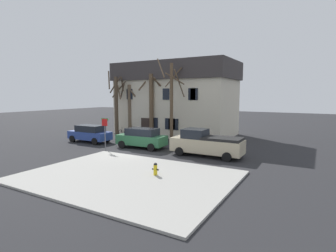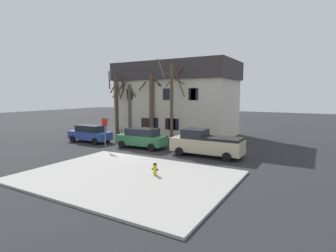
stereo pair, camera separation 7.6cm
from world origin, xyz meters
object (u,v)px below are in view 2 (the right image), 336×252
at_px(tree_bare_near, 117,103).
at_px(tree_bare_end, 172,99).
at_px(tree_bare_mid, 130,106).
at_px(car_blue_wagon, 90,133).
at_px(tree_bare_far, 152,103).
at_px(bicycle_leaning, 123,133).
at_px(building_main, 176,98).
at_px(fire_hydrant, 155,169).
at_px(street_sign_pole, 105,128).
at_px(car_green_wagon, 142,138).
at_px(pickup_truck_beige, 206,143).

xyz_separation_m(tree_bare_near, tree_bare_end, (7.31, -0.16, 0.51)).
relative_size(tree_bare_mid, car_blue_wagon, 1.55).
bearing_deg(tree_bare_far, tree_bare_mid, 174.59).
bearing_deg(tree_bare_end, bicycle_leaning, 177.61).
relative_size(tree_bare_near, tree_bare_far, 1.00).
distance_m(building_main, fire_hydrant, 17.68).
xyz_separation_m(tree_bare_far, street_sign_pole, (0.51, -7.97, -1.86)).
bearing_deg(car_green_wagon, tree_bare_mid, 134.93).
relative_size(tree_bare_far, car_green_wagon, 1.64).
xyz_separation_m(tree_bare_near, fire_hydrant, (12.29, -11.03, -3.30)).
bearing_deg(tree_bare_far, tree_bare_end, -20.19).
bearing_deg(fire_hydrant, car_blue_wagon, 151.70).
distance_m(tree_bare_near, fire_hydrant, 16.83).
bearing_deg(street_sign_pole, building_main, 87.34).
bearing_deg(pickup_truck_beige, street_sign_pole, -163.76).
xyz_separation_m(fire_hydrant, bicycle_leaning, (-11.52, 11.14, -0.13)).
bearing_deg(car_blue_wagon, bicycle_leaning, 86.45).
height_order(fire_hydrant, street_sign_pole, street_sign_pole).
bearing_deg(building_main, tree_bare_end, -66.31).
relative_size(building_main, tree_bare_end, 1.67).
relative_size(pickup_truck_beige, bicycle_leaning, 3.29).
height_order(tree_bare_mid, pickup_truck_beige, tree_bare_mid).
height_order(tree_bare_far, pickup_truck_beige, tree_bare_far).
relative_size(tree_bare_mid, pickup_truck_beige, 1.25).
bearing_deg(car_green_wagon, car_blue_wagon, -178.52).
bearing_deg(tree_bare_near, car_green_wagon, -33.93).
xyz_separation_m(tree_bare_mid, bicycle_leaning, (-0.12, -1.20, -3.03)).
xyz_separation_m(tree_bare_mid, fire_hydrant, (11.40, -12.35, -2.90)).
bearing_deg(tree_bare_near, building_main, 42.22).
bearing_deg(pickup_truck_beige, building_main, 129.56).
xyz_separation_m(street_sign_pole, bicycle_leaning, (-3.88, 7.07, -1.57)).
bearing_deg(tree_bare_mid, tree_bare_far, -5.41).
distance_m(car_green_wagon, pickup_truck_beige, 6.15).
bearing_deg(tree_bare_end, car_blue_wagon, -146.67).
bearing_deg(car_green_wagon, pickup_truck_beige, -0.61).
distance_m(tree_bare_end, bicycle_leaning, 7.65).
bearing_deg(street_sign_pole, car_green_wagon, 50.13).
relative_size(tree_bare_far, car_blue_wagon, 1.66).
height_order(tree_bare_far, car_green_wagon, tree_bare_far).
distance_m(tree_bare_mid, tree_bare_end, 6.66).
bearing_deg(building_main, tree_bare_mid, -141.81).
height_order(tree_bare_end, fire_hydrant, tree_bare_end).
xyz_separation_m(car_blue_wagon, fire_hydrant, (11.82, -6.36, -0.40)).
xyz_separation_m(car_blue_wagon, pickup_truck_beige, (12.37, 0.10, 0.10)).
bearing_deg(tree_bare_end, tree_bare_near, 178.76).
bearing_deg(tree_bare_near, tree_bare_far, 13.79).
bearing_deg(pickup_truck_beige, tree_bare_near, 160.42).
bearing_deg(street_sign_pole, tree_bare_end, 68.53).
height_order(tree_bare_mid, street_sign_pole, tree_bare_mid).
bearing_deg(bicycle_leaning, car_green_wagon, -37.91).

